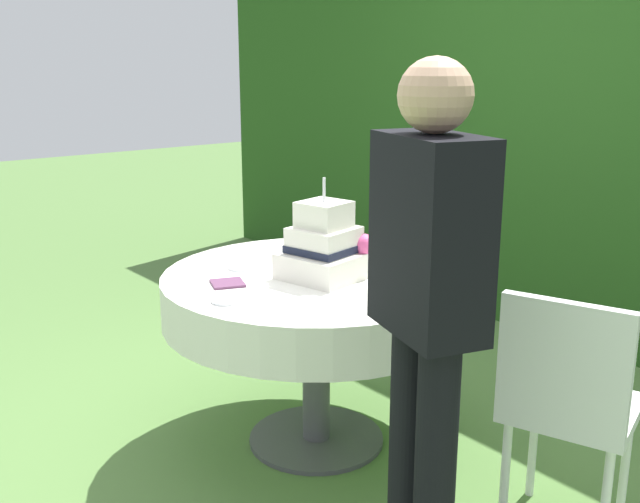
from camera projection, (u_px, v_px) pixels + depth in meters
name	position (u px, v px, depth m)	size (l,w,h in m)	color
ground_plane	(316.00, 440.00, 3.17)	(20.00, 20.00, 0.00)	#547A3D
foliage_hedge	(609.00, 123.00, 4.16)	(6.60, 0.62, 2.48)	#234C19
cake_table	(316.00, 298.00, 3.01)	(1.25, 1.25, 0.75)	#4C4C51
wedding_cake	(326.00, 248.00, 2.90)	(0.34, 0.35, 0.40)	white
serving_plate_near	(244.00, 267.00, 3.06)	(0.12, 0.12, 0.01)	white
serving_plate_far	(393.00, 302.00, 2.62)	(0.10, 0.10, 0.01)	white
serving_plate_left	(300.00, 252.00, 3.30)	(0.13, 0.13, 0.01)	white
serving_plate_right	(226.00, 300.00, 2.64)	(0.10, 0.10, 0.01)	white
napkin_stack	(228.00, 283.00, 2.84)	(0.12, 0.12, 0.01)	#603856
garden_chair	(568.00, 397.00, 2.36)	(0.51, 0.51, 0.89)	white
standing_person	(427.00, 304.00, 2.05)	(0.40, 0.30, 1.60)	black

